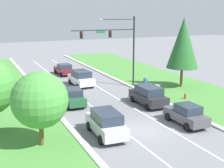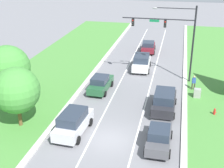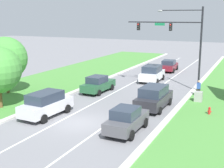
{
  "view_description": "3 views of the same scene",
  "coord_description": "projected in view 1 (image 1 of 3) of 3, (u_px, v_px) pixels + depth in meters",
  "views": [
    {
      "loc": [
        -12.3,
        -20.46,
        9.42
      ],
      "look_at": [
        -0.34,
        6.3,
        2.55
      ],
      "focal_mm": 50.0,
      "sensor_mm": 36.0,
      "label": 1
    },
    {
      "loc": [
        4.58,
        -21.03,
        14.07
      ],
      "look_at": [
        -1.57,
        6.74,
        2.04
      ],
      "focal_mm": 50.0,
      "sensor_mm": 36.0,
      "label": 2
    },
    {
      "loc": [
        11.39,
        -19.11,
        7.91
      ],
      "look_at": [
        0.12,
        5.18,
        2.03
      ],
      "focal_mm": 50.0,
      "sensor_mm": 36.0,
      "label": 3
    }
  ],
  "objects": [
    {
      "name": "ground_plane",
      "position": [
        148.0,
        130.0,
        25.22
      ],
      "size": [
        160.0,
        160.0,
        0.0
      ],
      "primitive_type": "plane",
      "color": "slate"
    },
    {
      "name": "fire_hydrant",
      "position": [
        185.0,
        96.0,
        33.98
      ],
      "size": [
        0.34,
        0.2,
        0.7
      ],
      "color": "red",
      "rests_on": "ground_plane"
    },
    {
      "name": "charcoal_suv",
      "position": [
        148.0,
        95.0,
        31.92
      ],
      "size": [
        2.3,
        4.93,
        1.98
      ],
      "rotation": [
        0.0,
        0.0,
        -0.01
      ],
      "color": "#28282D",
      "rests_on": "ground_plane"
    },
    {
      "name": "curb_strip_left",
      "position": [
        81.0,
        141.0,
        22.96
      ],
      "size": [
        0.5,
        90.0,
        0.15
      ],
      "color": "beige",
      "rests_on": "ground_plane"
    },
    {
      "name": "white_suv",
      "position": [
        81.0,
        78.0,
        40.1
      ],
      "size": [
        2.38,
        4.83,
        2.0
      ],
      "rotation": [
        0.0,
        0.0,
        0.04
      ],
      "color": "white",
      "rests_on": "ground_plane"
    },
    {
      "name": "pedestrian",
      "position": [
        145.0,
        82.0,
        38.04
      ],
      "size": [
        0.42,
        0.29,
        1.69
      ],
      "rotation": [
        0.0,
        0.0,
        3.35
      ],
      "color": "#42382D",
      "rests_on": "ground_plane"
    },
    {
      "name": "forest_sedan",
      "position": [
        73.0,
        97.0,
        31.94
      ],
      "size": [
        2.12,
        4.66,
        1.76
      ],
      "rotation": [
        0.0,
        0.0,
        -0.04
      ],
      "color": "#235633",
      "rests_on": "ground_plane"
    },
    {
      "name": "oak_far_left_tree",
      "position": [
        40.0,
        100.0,
        21.57
      ],
      "size": [
        3.99,
        3.99,
        5.41
      ],
      "color": "brown",
      "rests_on": "ground_plane"
    },
    {
      "name": "conifer_far_right_tree",
      "position": [
        183.0,
        43.0,
        38.35
      ],
      "size": [
        3.91,
        3.91,
        8.76
      ],
      "color": "brown",
      "rests_on": "ground_plane"
    },
    {
      "name": "silver_suv",
      "position": [
        106.0,
        123.0,
        23.96
      ],
      "size": [
        2.33,
        4.91,
        2.0
      ],
      "rotation": [
        0.0,
        0.0,
        -0.06
      ],
      "color": "silver",
      "rests_on": "ground_plane"
    },
    {
      "name": "lane_stripe_inner_left",
      "position": [
        128.0,
        134.0,
        24.51
      ],
      "size": [
        0.14,
        81.0,
        0.01
      ],
      "color": "white",
      "rests_on": "ground_plane"
    },
    {
      "name": "burgundy_sedan",
      "position": [
        64.0,
        69.0,
        47.27
      ],
      "size": [
        2.29,
        4.67,
        1.65
      ],
      "rotation": [
        0.0,
        0.0,
        0.06
      ],
      "color": "maroon",
      "rests_on": "ground_plane"
    },
    {
      "name": "lane_stripe_inner_right",
      "position": [
        166.0,
        127.0,
        25.94
      ],
      "size": [
        0.14,
        81.0,
        0.01
      ],
      "color": "white",
      "rests_on": "ground_plane"
    },
    {
      "name": "grass_verge_left",
      "position": [
        7.0,
        155.0,
        20.88
      ],
      "size": [
        10.0,
        90.0,
        0.08
      ],
      "color": "#4C8E3D",
      "rests_on": "ground_plane"
    },
    {
      "name": "traffic_signal_mast",
      "position": [
        118.0,
        41.0,
        37.94
      ],
      "size": [
        8.17,
        0.41,
        8.82
      ],
      "color": "black",
      "rests_on": "ground_plane"
    },
    {
      "name": "graphite_sedan",
      "position": [
        186.0,
        114.0,
        26.38
      ],
      "size": [
        2.0,
        4.38,
        1.79
      ],
      "rotation": [
        0.0,
        0.0,
        -0.01
      ],
      "color": "#4C4C51",
      "rests_on": "ground_plane"
    },
    {
      "name": "curb_strip_right",
      "position": [
        203.0,
        120.0,
        27.45
      ],
      "size": [
        0.5,
        90.0,
        0.15
      ],
      "color": "beige",
      "rests_on": "ground_plane"
    },
    {
      "name": "utility_cabinet",
      "position": [
        156.0,
        89.0,
        36.51
      ],
      "size": [
        0.7,
        0.6,
        1.02
      ],
      "color": "#9E9E99",
      "rests_on": "ground_plane"
    }
  ]
}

